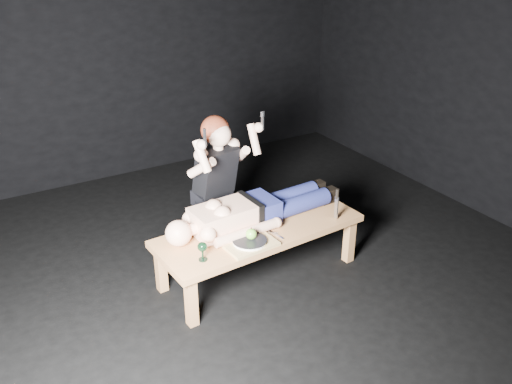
{
  "coord_description": "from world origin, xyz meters",
  "views": [
    {
      "loc": [
        -1.99,
        -3.38,
        2.65
      ],
      "look_at": [
        -0.01,
        -0.05,
        0.75
      ],
      "focal_mm": 38.41,
      "sensor_mm": 36.0,
      "label": 1
    }
  ],
  "objects_px": {
    "table": "(259,251)",
    "serving_tray": "(250,244)",
    "goblet": "(202,251)",
    "lying_man": "(256,206)",
    "carving_knife": "(337,204)",
    "kneeling_woman": "(210,183)"
  },
  "relations": [
    {
      "from": "table",
      "to": "serving_tray",
      "type": "distance_m",
      "value": 0.36
    },
    {
      "from": "kneeling_woman",
      "to": "serving_tray",
      "type": "distance_m",
      "value": 0.77
    },
    {
      "from": "kneeling_woman",
      "to": "carving_knife",
      "type": "height_order",
      "value": "kneeling_woman"
    },
    {
      "from": "table",
      "to": "serving_tray",
      "type": "bearing_deg",
      "value": -139.71
    },
    {
      "from": "table",
      "to": "goblet",
      "type": "xyz_separation_m",
      "value": [
        -0.6,
        -0.2,
        0.3
      ]
    },
    {
      "from": "serving_tray",
      "to": "goblet",
      "type": "distance_m",
      "value": 0.4
    },
    {
      "from": "lying_man",
      "to": "serving_tray",
      "type": "bearing_deg",
      "value": -131.43
    },
    {
      "from": "lying_man",
      "to": "carving_knife",
      "type": "height_order",
      "value": "carving_knife"
    },
    {
      "from": "table",
      "to": "kneeling_woman",
      "type": "relative_size",
      "value": 1.28
    },
    {
      "from": "lying_man",
      "to": "serving_tray",
      "type": "relative_size",
      "value": 4.31
    },
    {
      "from": "carving_knife",
      "to": "table",
      "type": "bearing_deg",
      "value": 158.97
    },
    {
      "from": "kneeling_woman",
      "to": "goblet",
      "type": "xyz_separation_m",
      "value": [
        -0.44,
        -0.74,
        -0.14
      ]
    },
    {
      "from": "kneeling_woman",
      "to": "serving_tray",
      "type": "bearing_deg",
      "value": -104.62
    },
    {
      "from": "lying_man",
      "to": "kneeling_woman",
      "type": "distance_m",
      "value": 0.48
    },
    {
      "from": "lying_man",
      "to": "goblet",
      "type": "relative_size",
      "value": 11.25
    },
    {
      "from": "serving_tray",
      "to": "lying_man",
      "type": "bearing_deg",
      "value": 51.82
    },
    {
      "from": "kneeling_woman",
      "to": "serving_tray",
      "type": "height_order",
      "value": "kneeling_woman"
    },
    {
      "from": "goblet",
      "to": "carving_knife",
      "type": "height_order",
      "value": "carving_knife"
    },
    {
      "from": "table",
      "to": "goblet",
      "type": "bearing_deg",
      "value": -165.07
    },
    {
      "from": "lying_man",
      "to": "kneeling_woman",
      "type": "xyz_separation_m",
      "value": [
        -0.2,
        0.43,
        0.08
      ]
    },
    {
      "from": "lying_man",
      "to": "serving_tray",
      "type": "distance_m",
      "value": 0.41
    },
    {
      "from": "goblet",
      "to": "lying_man",
      "type": "bearing_deg",
      "value": 26.29
    }
  ]
}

